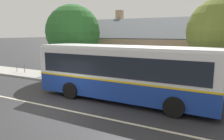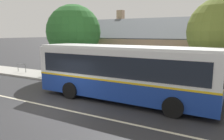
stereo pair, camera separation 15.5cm
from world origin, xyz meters
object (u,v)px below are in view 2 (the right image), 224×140
at_px(street_tree_secondary, 74,32).
at_px(bike_rack, 22,66).
at_px(transit_bus, 123,72).
at_px(bench_by_building, 51,71).
at_px(street_tree_primary, 222,32).

distance_m(street_tree_secondary, bike_rack, 6.71).
distance_m(transit_bus, bike_rack, 12.85).
height_order(bench_by_building, street_tree_primary, street_tree_primary).
height_order(transit_bus, bench_by_building, transit_bus).
relative_size(transit_bus, bike_rack, 9.14).
xyz_separation_m(bench_by_building, street_tree_primary, (13.27, 1.36, 3.42)).
xyz_separation_m(bench_by_building, street_tree_secondary, (1.81, 1.05, 3.43)).
bearing_deg(transit_bus, bike_rack, 166.41).
distance_m(transit_bus, street_tree_primary, 6.81).
bearing_deg(bike_rack, transit_bus, -13.59).
bearing_deg(bench_by_building, street_tree_primary, 5.84).
relative_size(street_tree_secondary, bike_rack, 5.45).
relative_size(bench_by_building, street_tree_primary, 0.27).
bearing_deg(street_tree_primary, transit_bus, -137.95).
distance_m(bench_by_building, street_tree_primary, 13.77).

